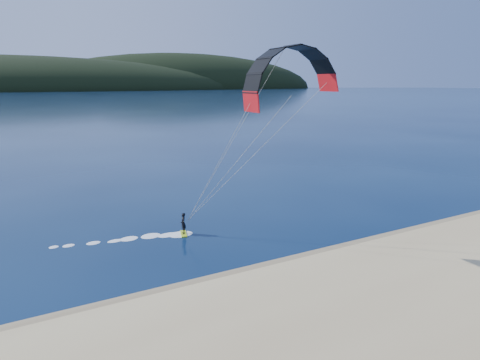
# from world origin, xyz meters

# --- Properties ---
(ground) EXTENTS (1800.00, 1800.00, 0.00)m
(ground) POSITION_xyz_m (0.00, 0.00, 0.00)
(ground) COLOR #061733
(ground) RESTS_ON ground
(wet_sand) EXTENTS (220.00, 2.50, 0.10)m
(wet_sand) POSITION_xyz_m (0.00, 4.50, 0.05)
(wet_sand) COLOR #8A7550
(wet_sand) RESTS_ON ground
(headland) EXTENTS (1200.00, 310.00, 140.00)m
(headland) POSITION_xyz_m (0.63, 745.28, 0.00)
(headland) COLOR black
(headland) RESTS_ON ground
(kitesurfer_near) EXTENTS (20.80, 8.69, 13.97)m
(kitesurfer_near) POSITION_xyz_m (4.26, 7.95, 10.88)
(kitesurfer_near) COLOR #B6DB19
(kitesurfer_near) RESTS_ON ground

